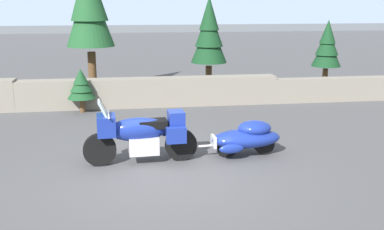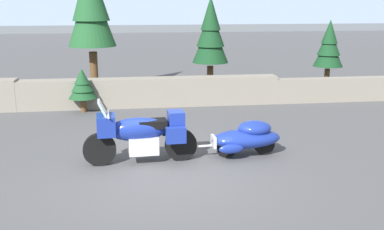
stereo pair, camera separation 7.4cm
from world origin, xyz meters
name	(u,v)px [view 2 (the right image)]	position (x,y,z in m)	size (l,w,h in m)	color
ground_plane	(166,173)	(0.00, 0.00, 0.00)	(80.00, 80.00, 0.00)	#4C4C4F
stone_guard_wall	(112,93)	(-1.19, 5.81, 0.44)	(24.00, 0.60, 0.95)	gray
touring_motorcycle	(140,133)	(-0.46, 0.68, 0.62)	(2.31, 0.82, 1.33)	black
car_shaped_trailer	(247,137)	(1.78, 0.80, 0.41)	(2.22, 0.81, 0.76)	black
pine_tree_tall	(90,0)	(-1.87, 7.96, 3.26)	(1.63, 1.63, 5.20)	brown
pine_tree_secondary	(211,33)	(2.19, 7.61, 2.12)	(1.26, 1.26, 3.40)	brown
pine_tree_far_right	(329,46)	(6.72, 7.97, 1.60)	(1.09, 1.09, 2.55)	brown
pine_sapling_near	(82,85)	(-2.03, 5.32, 0.81)	(0.83, 0.83, 1.30)	brown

